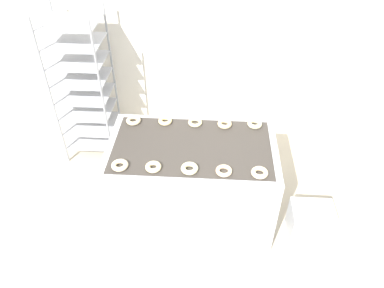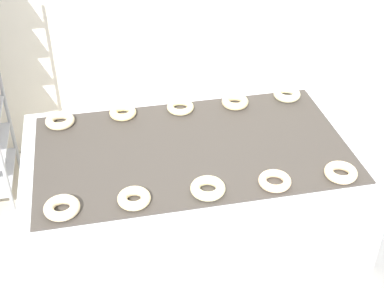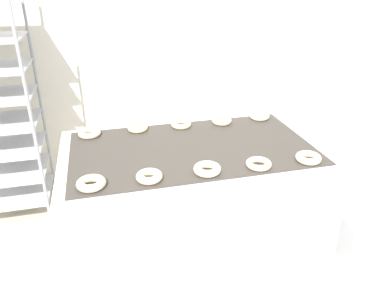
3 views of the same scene
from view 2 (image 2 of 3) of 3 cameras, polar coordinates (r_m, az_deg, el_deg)
The scene contains 11 objects.
fryer_machine at distance 2.75m, azimuth 0.01°, elevation -7.79°, with size 1.55×0.92×0.87m.
donut_near_leftmost at distance 2.18m, azimuth -13.71°, elevation -6.62°, with size 0.14×0.14×0.04m, color beige.
donut_near_left at distance 2.17m, azimuth -6.20°, elevation -5.78°, with size 0.14×0.14×0.04m, color beige.
donut_near_center at distance 2.21m, azimuth 1.81°, elevation -4.72°, with size 0.15×0.15×0.04m, color beige.
donut_near_right at distance 2.27m, azimuth 8.82°, elevation -3.91°, with size 0.14×0.14×0.04m, color beige.
donut_near_rightmost at distance 2.38m, azimuth 15.58°, elevation -2.94°, with size 0.14×0.14×0.04m, color beige.
donut_far_leftmost at distance 2.70m, azimuth -13.90°, elevation 2.43°, with size 0.14×0.14×0.04m, color beige.
donut_far_left at distance 2.71m, azimuth -7.39°, elevation 3.36°, with size 0.13×0.13×0.04m, color #EFD58E.
donut_far_center at distance 2.73m, azimuth -1.24°, elevation 3.95°, with size 0.14×0.14×0.03m, color beige.
donut_far_right at distance 2.78m, azimuth 4.62°, elevation 4.51°, with size 0.14×0.14×0.04m, color beige.
donut_far_rightmost at distance 2.88m, azimuth 10.10°, elevation 5.25°, with size 0.14×0.14×0.04m, color beige.
Camera 2 is at (-0.41, -1.25, 2.31)m, focal length 50.00 mm.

